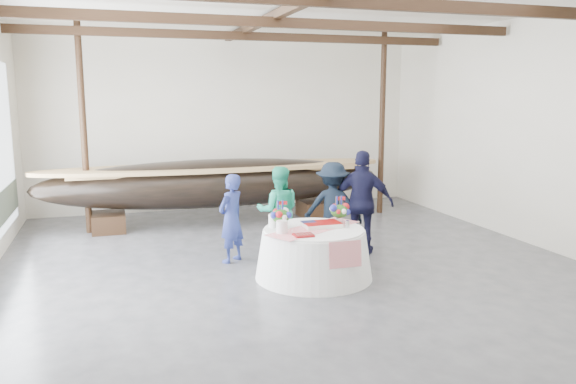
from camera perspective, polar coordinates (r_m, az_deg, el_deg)
name	(u,v)px	position (r m, az deg, el deg)	size (l,w,h in m)	color
floor	(303,274)	(9.52, 1.49, -8.30)	(10.00, 12.00, 0.01)	#3D3D42
wall_back	(228,122)	(14.86, -6.08, 7.04)	(10.00, 0.02, 4.50)	silver
wall_right	(555,133)	(11.70, 25.49, 5.40)	(0.02, 12.00, 4.50)	silver
pavilion_structure	(290,32)	(9.79, 0.15, 15.93)	(9.80, 11.76, 4.50)	black
longboat_display	(217,183)	(13.03, -7.26, 0.93)	(8.04, 1.61, 1.51)	black
banquet_table	(314,253)	(9.24, 2.63, -6.21)	(1.92, 1.92, 0.82)	white
tabletop_items	(309,218)	(9.23, 2.14, -2.63)	(1.81, 1.36, 0.40)	red
guest_woman_blue	(231,218)	(10.04, -5.79, -2.68)	(0.58, 0.38, 1.59)	navy
guest_woman_teal	(278,211)	(10.43, -0.98, -1.93)	(0.81, 0.63, 1.67)	#22B188
guest_man_left	(333,207)	(10.66, 4.57, -1.56)	(1.11, 0.64, 1.72)	black
guest_man_right	(363,203)	(10.56, 7.58, -1.09)	(1.15, 0.48, 1.96)	black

